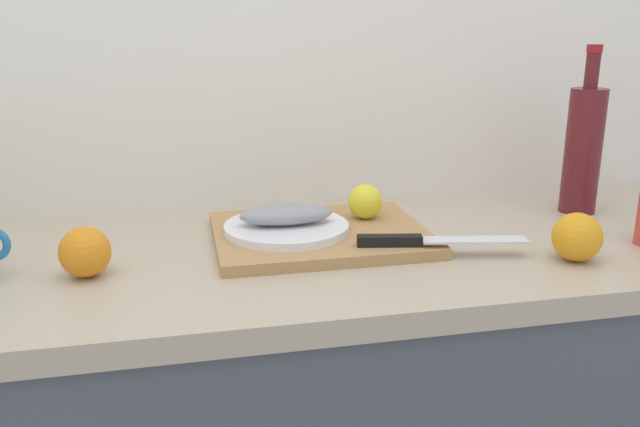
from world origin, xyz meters
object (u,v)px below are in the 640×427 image
Objects in this scene: white_plate at (286,228)px; chef_knife at (421,240)px; cutting_board at (320,234)px; fish_fillet at (286,214)px; wine_bottle at (583,148)px; lemon_0 at (365,202)px.

chef_knife is (0.21, -0.12, 0.00)m from white_plate.
white_plate is 0.78× the size of chef_knife.
cutting_board is 1.33× the size of chef_knife.
chef_knife is at bearing -30.53° from fish_fillet.
chef_knife reaches higher than white_plate.
cutting_board is at bearing 150.62° from chef_knife.
wine_bottle is at bearing 35.63° from chef_knife.
fish_fillet is at bearing -90.00° from white_plate.
chef_knife is (0.15, -0.13, 0.02)m from cutting_board.
lemon_0 is (-0.05, 0.18, 0.02)m from chef_knife.
wine_bottle is (0.43, 0.19, 0.11)m from chef_knife.
lemon_0 is 0.48m from wine_bottle.
white_plate is (-0.06, -0.00, 0.02)m from cutting_board.
fish_fillet reaches higher than cutting_board.
white_plate is 0.03m from fish_fillet.
wine_bottle reaches higher than white_plate.
wine_bottle reaches higher than fish_fillet.
chef_knife is (0.21, -0.12, -0.02)m from fish_fillet.
fish_fillet is (-0.06, -0.00, 0.04)m from cutting_board.
white_plate is 0.66× the size of wine_bottle.
fish_fillet is (0.00, -0.00, 0.03)m from white_plate.
cutting_board is 0.19m from chef_knife.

